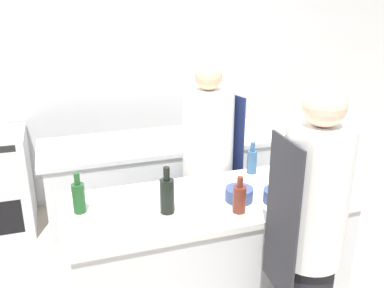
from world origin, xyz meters
The scene contains 16 objects.
wall_back centered at (0.00, 2.13, 1.40)m, with size 8.00×0.06×2.80m.
prep_counter centered at (0.00, 0.00, 0.46)m, with size 1.82×0.74×0.93m.
pass_counter centered at (0.12, 1.19, 0.46)m, with size 2.34×0.72×0.93m.
chef_at_prep_near centered at (0.34, -0.60, 0.89)m, with size 0.36×0.34×1.76m.
chef_at_stove centered at (0.21, 0.60, 0.84)m, with size 0.43×0.42×1.68m.
bottle_olive_oil centered at (-0.79, 0.09, 1.03)m, with size 0.07×0.07×0.25m.
bottle_vinegar centered at (0.43, 0.29, 1.02)m, with size 0.07×0.07×0.23m.
bottle_wine centered at (-0.30, -0.08, 1.04)m, with size 0.09×0.09×0.29m.
bottle_cooking_oil centered at (0.11, -0.21, 1.02)m, with size 0.08×0.08×0.23m.
bottle_sauce centered at (0.74, -0.06, 1.00)m, with size 0.08×0.08×0.19m.
bowl_mixing_large centered at (-0.16, 0.16, 0.95)m, with size 0.20×0.20×0.05m.
bowl_prep_small centered at (0.63, 0.06, 0.96)m, with size 0.17×0.17×0.07m.
bowl_ceramic_blue centered at (0.39, -0.16, 0.97)m, with size 0.17×0.17×0.08m.
bowl_wooden_salad centered at (0.17, -0.07, 0.97)m, with size 0.17×0.17×0.08m.
cup centered at (-0.74, -0.25, 0.97)m, with size 0.09×0.09×0.09m.
cutting_board centered at (-0.49, 0.17, 0.93)m, with size 0.29×0.22×0.01m.
Camera 1 is at (-0.86, -2.26, 2.17)m, focal length 40.00 mm.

